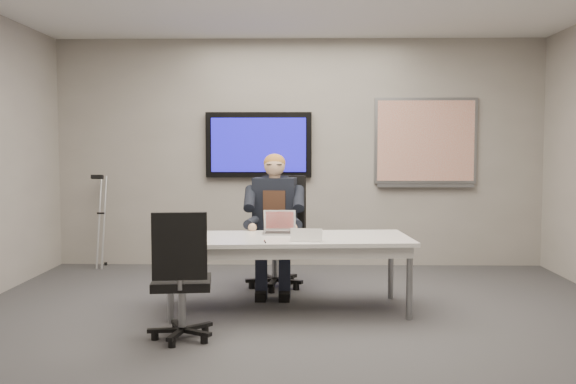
{
  "coord_description": "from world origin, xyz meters",
  "views": [
    {
      "loc": [
        0.02,
        -4.95,
        1.47
      ],
      "look_at": [
        -0.1,
        0.82,
        1.07
      ],
      "focal_mm": 40.0,
      "sensor_mm": 36.0,
      "label": 1
    }
  ],
  "objects_px": {
    "office_chair_near": "(182,300)",
    "seated_person": "(274,237)",
    "office_chair_far": "(277,252)",
    "laptop": "(279,228)",
    "conference_table": "(289,245)"
  },
  "relations": [
    {
      "from": "office_chair_near",
      "to": "seated_person",
      "type": "height_order",
      "value": "seated_person"
    },
    {
      "from": "office_chair_far",
      "to": "seated_person",
      "type": "relative_size",
      "value": 0.83
    },
    {
      "from": "office_chair_far",
      "to": "seated_person",
      "type": "height_order",
      "value": "seated_person"
    },
    {
      "from": "laptop",
      "to": "conference_table",
      "type": "bearing_deg",
      "value": -67.64
    },
    {
      "from": "seated_person",
      "to": "laptop",
      "type": "height_order",
      "value": "seated_person"
    },
    {
      "from": "office_chair_far",
      "to": "seated_person",
      "type": "bearing_deg",
      "value": -70.32
    },
    {
      "from": "seated_person",
      "to": "laptop",
      "type": "bearing_deg",
      "value": -74.24
    },
    {
      "from": "office_chair_far",
      "to": "office_chair_near",
      "type": "xyz_separation_m",
      "value": [
        -0.65,
        -1.91,
        -0.05
      ]
    },
    {
      "from": "office_chair_near",
      "to": "laptop",
      "type": "xyz_separation_m",
      "value": [
        0.7,
        1.17,
        0.41
      ]
    },
    {
      "from": "office_chair_near",
      "to": "laptop",
      "type": "relative_size",
      "value": 3.31
    },
    {
      "from": "office_chair_far",
      "to": "laptop",
      "type": "distance_m",
      "value": 0.82
    },
    {
      "from": "office_chair_near",
      "to": "laptop",
      "type": "height_order",
      "value": "office_chair_near"
    },
    {
      "from": "conference_table",
      "to": "seated_person",
      "type": "xyz_separation_m",
      "value": [
        -0.16,
        0.7,
        -0.02
      ]
    },
    {
      "from": "conference_table",
      "to": "seated_person",
      "type": "relative_size",
      "value": 1.58
    },
    {
      "from": "conference_table",
      "to": "seated_person",
      "type": "bearing_deg",
      "value": 98.98
    }
  ]
}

